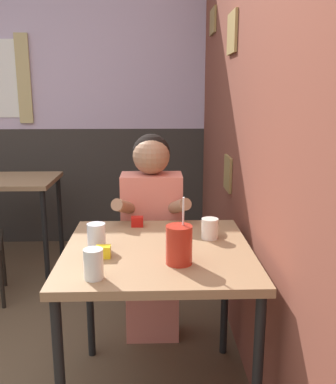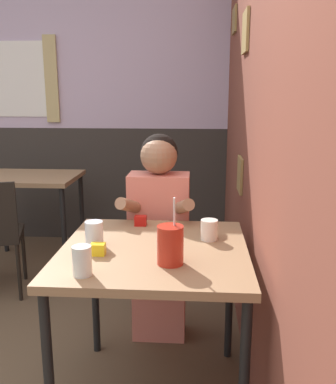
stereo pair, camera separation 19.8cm
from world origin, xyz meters
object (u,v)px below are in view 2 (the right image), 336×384
(background_table, at_px, (29,187))
(cocktail_pitcher, at_px, (170,245))
(person_seated, at_px, (159,234))
(main_table, at_px, (154,265))

(background_table, height_order, cocktail_pitcher, cocktail_pitcher)
(person_seated, bearing_deg, main_table, -87.05)
(main_table, relative_size, background_table, 1.03)
(background_table, distance_m, cocktail_pitcher, 2.19)
(main_table, relative_size, cocktail_pitcher, 2.99)
(person_seated, relative_size, cocktail_pitcher, 4.39)
(main_table, height_order, cocktail_pitcher, cocktail_pitcher)
(cocktail_pitcher, bearing_deg, person_seated, 98.61)
(main_table, bearing_deg, background_table, 127.07)
(main_table, relative_size, person_seated, 0.68)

